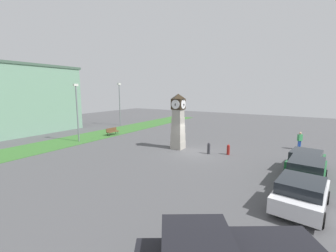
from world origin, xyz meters
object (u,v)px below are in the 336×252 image
at_px(bollard_near_tower, 228,149).
at_px(bollard_mid_row, 209,148).
at_px(clock_tower, 178,122).
at_px(car_navy_sedan, 301,193).
at_px(street_lamp_far_side, 77,109).
at_px(pedestrian_near_bench, 300,140).
at_px(bench, 112,131).
at_px(car_by_building, 306,160).
at_px(car_near_tower, 306,171).
at_px(street_lamp_near_road, 120,101).

xyz_separation_m(bollard_near_tower, bollard_mid_row, (-0.65, 1.52, 0.05)).
xyz_separation_m(clock_tower, car_navy_sedan, (-6.57, -10.15, -1.78)).
distance_m(bollard_mid_row, street_lamp_far_side, 14.28).
relative_size(clock_tower, street_lamp_far_side, 0.84).
bearing_deg(pedestrian_near_bench, bench, 102.25).
bearing_deg(car_by_building, car_near_tower, -179.58).
height_order(car_near_tower, pedestrian_near_bench, pedestrian_near_bench).
bearing_deg(street_lamp_near_road, car_navy_sedan, -120.16).
bearing_deg(street_lamp_far_side, street_lamp_near_road, 21.55).
bearing_deg(bollard_mid_row, car_by_building, -93.48).
xyz_separation_m(car_near_tower, street_lamp_near_road, (11.16, 25.19, 2.98)).
relative_size(bollard_mid_row, pedestrian_near_bench, 0.61).
xyz_separation_m(bollard_near_tower, car_near_tower, (-3.69, -5.69, 0.34)).
xyz_separation_m(clock_tower, bollard_near_tower, (0.49, -4.66, -2.10)).
xyz_separation_m(car_by_building, street_lamp_far_side, (-2.39, 20.85, 2.83)).
distance_m(clock_tower, car_navy_sedan, 12.22).
distance_m(bollard_near_tower, car_navy_sedan, 8.95).
height_order(clock_tower, bollard_mid_row, clock_tower).
distance_m(bollard_near_tower, pedestrian_near_bench, 7.33).
distance_m(car_navy_sedan, car_near_tower, 3.37).
distance_m(bench, pedestrian_near_bench, 20.26).
height_order(bollard_mid_row, street_lamp_near_road, street_lamp_near_road).
xyz_separation_m(bollard_near_tower, bench, (0.91, 14.65, 0.08)).
distance_m(bollard_mid_row, car_near_tower, 7.83).
bearing_deg(clock_tower, bollard_near_tower, -84.02).
distance_m(pedestrian_near_bench, street_lamp_far_side, 22.25).
height_order(clock_tower, car_navy_sedan, clock_tower).
relative_size(car_navy_sedan, street_lamp_near_road, 0.64).
height_order(bollard_mid_row, car_near_tower, car_near_tower).
distance_m(bollard_mid_row, bench, 13.22).
relative_size(pedestrian_near_bench, street_lamp_near_road, 0.25).
relative_size(bollard_near_tower, bench, 0.54).
bearing_deg(bollard_near_tower, street_lamp_far_side, 102.90).
height_order(clock_tower, car_by_building, clock_tower).
xyz_separation_m(bench, pedestrian_near_bench, (4.30, -19.79, 0.41)).
relative_size(bollard_near_tower, car_by_building, 0.22).
distance_m(clock_tower, street_lamp_far_side, 10.98).
bearing_deg(bench, bollard_near_tower, -93.54).
distance_m(clock_tower, car_by_building, 10.50).
bearing_deg(bollard_mid_row, street_lamp_near_road, 65.72).
height_order(car_near_tower, bench, car_near_tower).
relative_size(clock_tower, pedestrian_near_bench, 3.15).
distance_m(car_near_tower, pedestrian_near_bench, 8.91).
relative_size(bollard_near_tower, pedestrian_near_bench, 0.54).
height_order(car_navy_sedan, street_lamp_near_road, street_lamp_near_road).
xyz_separation_m(clock_tower, street_lamp_far_side, (-2.99, 10.52, 1.01)).
height_order(bollard_near_tower, street_lamp_near_road, street_lamp_near_road).
xyz_separation_m(car_near_tower, bench, (4.60, 20.34, -0.27)).
bearing_deg(street_lamp_far_side, clock_tower, -74.15).
bearing_deg(street_lamp_far_side, car_navy_sedan, -99.83).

